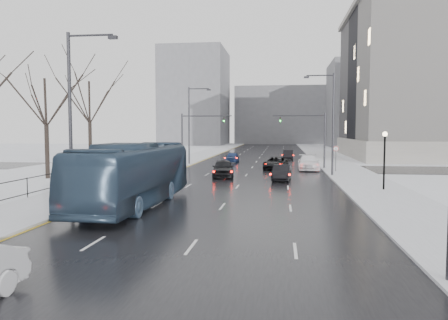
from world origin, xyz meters
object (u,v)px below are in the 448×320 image
at_px(mast_signal_right, 315,134).
at_px(no_uturn_sign, 336,151).
at_px(sedan_center_far, 232,157).
at_px(sedan_right_cross, 276,163).
at_px(streetlight_r_mid, 331,119).
at_px(streetlight_l_near, 74,111).
at_px(sedan_center_near, 223,168).
at_px(sedan_right_distant, 288,155).
at_px(lamppost_r_mid, 385,152).
at_px(streetlight_l_far, 191,122).
at_px(bus, 135,174).
at_px(tree_park_d, 48,180).
at_px(sedan_right_near, 282,173).
at_px(tree_park_e, 91,170).
at_px(mast_signal_left, 191,134).
at_px(sedan_right_far, 309,163).
at_px(streetlight_r_near, 447,94).

relative_size(mast_signal_right, no_uturn_sign, 2.41).
bearing_deg(sedan_center_far, sedan_right_cross, -59.65).
height_order(streetlight_r_mid, streetlight_l_near, same).
bearing_deg(sedan_center_near, no_uturn_sign, 21.65).
bearing_deg(no_uturn_sign, sedan_right_distant, 103.37).
height_order(sedan_center_near, sedan_center_far, sedan_center_near).
distance_m(streetlight_r_mid, sedan_center_near, 11.49).
distance_m(lamppost_r_mid, sedan_center_far, 30.22).
relative_size(streetlight_l_far, no_uturn_sign, 3.70).
bearing_deg(streetlight_r_mid, bus, -126.04).
distance_m(tree_park_d, sedan_right_near, 21.37).
bearing_deg(sedan_center_far, no_uturn_sign, -46.23).
height_order(tree_park_e, bus, tree_park_e).
height_order(tree_park_e, mast_signal_left, tree_park_e).
bearing_deg(streetlight_l_far, tree_park_d, -118.15).
bearing_deg(mast_signal_left, sedan_center_near, -62.68).
bearing_deg(sedan_right_far, streetlight_r_mid, -74.65).
xyz_separation_m(bus, sedan_right_cross, (8.05, 24.97, -1.16)).
relative_size(lamppost_r_mid, no_uturn_sign, 1.59).
bearing_deg(tree_park_e, streetlight_r_mid, -8.63).
relative_size(streetlight_r_near, lamppost_r_mid, 2.34).
xyz_separation_m(streetlight_l_near, sedan_center_near, (6.09, 17.83, -4.73)).
distance_m(no_uturn_sign, sedan_right_far, 3.88).
height_order(streetlight_r_near, mast_signal_right, streetlight_r_near).
bearing_deg(sedan_right_cross, no_uturn_sign, -14.53).
bearing_deg(sedan_right_near, bus, -117.54).
bearing_deg(mast_signal_right, sedan_center_near, -132.76).
relative_size(tree_park_d, sedan_center_near, 2.51).
bearing_deg(streetlight_l_near, sedan_right_cross, 67.52).
height_order(sedan_right_cross, sedan_right_distant, sedan_right_cross).
relative_size(mast_signal_left, no_uturn_sign, 2.41).
xyz_separation_m(streetlight_l_far, no_uturn_sign, (17.37, -8.00, -3.32)).
height_order(mast_signal_right, sedan_center_near, mast_signal_right).
relative_size(streetlight_l_near, sedan_right_near, 2.36).
xyz_separation_m(streetlight_r_mid, lamppost_r_mid, (2.83, -10.00, -2.67)).
height_order(streetlight_l_far, sedan_right_cross, streetlight_l_far).
xyz_separation_m(sedan_right_far, sedan_center_far, (-9.79, 10.14, -0.11)).
bearing_deg(mast_signal_left, sedan_center_far, 64.65).
relative_size(streetlight_l_far, sedan_right_cross, 1.93).
bearing_deg(bus, sedan_right_distant, 78.12).
distance_m(streetlight_l_near, streetlight_l_far, 32.00).
relative_size(streetlight_r_mid, mast_signal_left, 1.54).
distance_m(streetlight_r_mid, sedan_right_far, 8.14).
distance_m(tree_park_e, bus, 25.97).
distance_m(mast_signal_right, sedan_right_cross, 5.79).
distance_m(tree_park_d, no_uturn_sign, 28.88).
height_order(tree_park_e, streetlight_r_mid, streetlight_r_mid).
bearing_deg(mast_signal_left, tree_park_e, -159.81).
xyz_separation_m(streetlight_r_mid, streetlight_l_near, (-16.33, -20.00, 0.00)).
relative_size(streetlight_l_far, sedan_right_far, 1.74).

